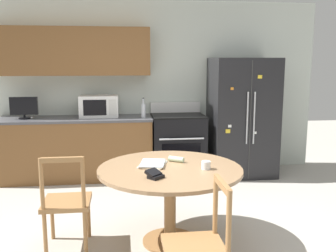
{
  "coord_description": "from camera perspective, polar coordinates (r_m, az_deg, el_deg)",
  "views": [
    {
      "loc": [
        -0.43,
        -3.15,
        1.7
      ],
      "look_at": [
        0.1,
        1.15,
        0.95
      ],
      "focal_mm": 40.0,
      "sensor_mm": 36.0,
      "label": 1
    }
  ],
  "objects": [
    {
      "name": "ground_plane",
      "position": [
        3.6,
        0.74,
        -18.33
      ],
      "size": [
        14.0,
        14.0,
        0.0
      ],
      "primitive_type": "plane",
      "color": "#B2ADA3"
    },
    {
      "name": "back_wall",
      "position": [
        5.74,
        -5.77,
        7.25
      ],
      "size": [
        5.2,
        0.44,
        2.6
      ],
      "color": "silver",
      "rests_on": "ground_plane"
    },
    {
      "name": "kitchen_counter",
      "position": [
        5.62,
        -13.81,
        -3.31
      ],
      "size": [
        2.21,
        0.64,
        0.9
      ],
      "color": "brown",
      "rests_on": "ground_plane"
    },
    {
      "name": "refrigerator",
      "position": [
        5.71,
        11.21,
        1.32
      ],
      "size": [
        0.94,
        0.76,
        1.75
      ],
      "color": "black",
      "rests_on": "ground_plane"
    },
    {
      "name": "oven_range",
      "position": [
        5.61,
        1.52,
        -2.87
      ],
      "size": [
        0.77,
        0.68,
        1.08
      ],
      "color": "black",
      "rests_on": "ground_plane"
    },
    {
      "name": "microwave",
      "position": [
        5.53,
        -10.46,
        2.99
      ],
      "size": [
        0.55,
        0.35,
        0.31
      ],
      "color": "white",
      "rests_on": "kitchen_counter"
    },
    {
      "name": "countertop_tv",
      "position": [
        5.62,
        -21.11,
        2.7
      ],
      "size": [
        0.38,
        0.16,
        0.31
      ],
      "color": "black",
      "rests_on": "kitchen_counter"
    },
    {
      "name": "counter_bottle",
      "position": [
        5.37,
        -3.77,
        2.42
      ],
      "size": [
        0.06,
        0.06,
        0.29
      ],
      "color": "silver",
      "rests_on": "kitchen_counter"
    },
    {
      "name": "dining_table",
      "position": [
        3.5,
        0.3,
        -8.3
      ],
      "size": [
        1.33,
        1.33,
        0.73
      ],
      "color": "#997551",
      "rests_on": "ground_plane"
    },
    {
      "name": "dining_chair_near",
      "position": [
        2.72,
        4.64,
        -17.93
      ],
      "size": [
        0.42,
        0.42,
        0.9
      ],
      "rotation": [
        0.0,
        0.0,
        1.57
      ],
      "color": "#9E7042",
      "rests_on": "ground_plane"
    },
    {
      "name": "dining_chair_left",
      "position": [
        3.57,
        -15.22,
        -11.25
      ],
      "size": [
        0.42,
        0.42,
        0.9
      ],
      "rotation": [
        0.0,
        0.0,
        6.28
      ],
      "color": "#9E7042",
      "rests_on": "ground_plane"
    },
    {
      "name": "candle_glass",
      "position": [
        3.42,
        5.8,
        -6.04
      ],
      "size": [
        0.08,
        0.08,
        0.08
      ],
      "color": "silver",
      "rests_on": "dining_table"
    },
    {
      "name": "folded_napkin",
      "position": [
        3.65,
        1.27,
        -5.07
      ],
      "size": [
        0.16,
        0.13,
        0.05
      ],
      "color": "beige",
      "rests_on": "dining_table"
    },
    {
      "name": "wallet",
      "position": [
        3.16,
        -2.06,
        -7.44
      ],
      "size": [
        0.17,
        0.17,
        0.07
      ],
      "color": "black",
      "rests_on": "dining_table"
    },
    {
      "name": "mail_stack",
      "position": [
        3.55,
        -2.36,
        -5.77
      ],
      "size": [
        0.31,
        0.36,
        0.02
      ],
      "color": "white",
      "rests_on": "dining_table"
    }
  ]
}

